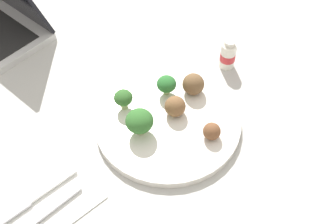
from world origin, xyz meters
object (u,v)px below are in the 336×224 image
object	(u,v)px
broccoli_floret_center	(123,98)
meatball_front_right	(174,105)
meatball_near_rim	(212,131)
yogurt_bottle	(228,55)
knife	(35,197)
broccoli_floret_front_left	(166,84)
plate	(168,121)
napkin	(45,203)
fork	(46,213)
broccoli_floret_back_left	(139,121)
meatball_far_rim	(193,84)

from	to	relation	value
broccoli_floret_center	meatball_front_right	bearing A→B (deg)	127.74
broccoli_floret_center	meatball_near_rim	size ratio (longest dim) A/B	1.31
yogurt_bottle	knife	bearing A→B (deg)	-2.66
broccoli_floret_center	yogurt_bottle	bearing A→B (deg)	166.71
broccoli_floret_front_left	broccoli_floret_center	distance (m)	0.09
broccoli_floret_center	yogurt_bottle	world-z (taller)	yogurt_bottle
plate	knife	bearing A→B (deg)	-9.37
meatball_near_rim	yogurt_bottle	size ratio (longest dim) A/B	0.46
plate	meatball_front_right	world-z (taller)	meatball_front_right
meatball_front_right	meatball_near_rim	world-z (taller)	meatball_front_right
meatball_front_right	yogurt_bottle	distance (m)	0.19
meatball_front_right	meatball_near_rim	bearing A→B (deg)	94.94
broccoli_floret_center	knife	xyz separation A→B (m)	(0.23, 0.04, -0.04)
napkin	knife	world-z (taller)	knife
fork	broccoli_floret_front_left	bearing A→B (deg)	-172.85
plate	knife	size ratio (longest dim) A/B	1.92
plate	meatball_near_rim	distance (m)	0.09
broccoli_floret_back_left	meatball_near_rim	xyz separation A→B (m)	(-0.08, 0.10, -0.02)
meatball_near_rim	knife	size ratio (longest dim) A/B	0.22
plate	fork	xyz separation A→B (m)	(0.27, -0.01, -0.00)
meatball_far_rim	napkin	world-z (taller)	meatball_far_rim
knife	napkin	bearing A→B (deg)	108.12
broccoli_floret_back_left	napkin	world-z (taller)	broccoli_floret_back_left
broccoli_floret_front_left	knife	bearing A→B (deg)	0.65
meatball_near_rim	plate	bearing A→B (deg)	-72.69
plate	yogurt_bottle	size ratio (longest dim) A/B	3.97
broccoli_floret_center	meatball_front_right	size ratio (longest dim) A/B	1.05
meatball_near_rim	yogurt_bottle	world-z (taller)	yogurt_bottle
fork	knife	distance (m)	0.04
meatball_near_rim	napkin	size ratio (longest dim) A/B	0.19
meatball_far_rim	broccoli_floret_front_left	bearing A→B (deg)	-40.53
broccoli_floret_front_left	fork	xyz separation A→B (m)	(0.32, 0.04, -0.03)
broccoli_floret_back_left	fork	size ratio (longest dim) A/B	0.44
napkin	fork	size ratio (longest dim) A/B	1.41
broccoli_floret_front_left	fork	size ratio (longest dim) A/B	0.35
knife	yogurt_bottle	world-z (taller)	yogurt_bottle
broccoli_floret_center	napkin	size ratio (longest dim) A/B	0.25
meatball_front_right	napkin	world-z (taller)	meatball_front_right
broccoli_floret_front_left	yogurt_bottle	distance (m)	0.16
fork	yogurt_bottle	distance (m)	0.48
meatball_near_rim	fork	size ratio (longest dim) A/B	0.27
meatball_far_rim	fork	bearing A→B (deg)	0.82
napkin	yogurt_bottle	xyz separation A→B (m)	(-0.47, 0.00, 0.03)
broccoli_floret_front_left	yogurt_bottle	size ratio (longest dim) A/B	0.60
meatball_near_rim	fork	xyz separation A→B (m)	(0.30, -0.09, -0.02)
broccoli_floret_front_left	broccoli_floret_center	world-z (taller)	same
broccoli_floret_front_left	fork	bearing A→B (deg)	7.15
napkin	broccoli_floret_center	bearing A→B (deg)	-166.47
broccoli_floret_center	plate	bearing A→B (deg)	116.70
broccoli_floret_front_left	meatball_near_rim	distance (m)	0.14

